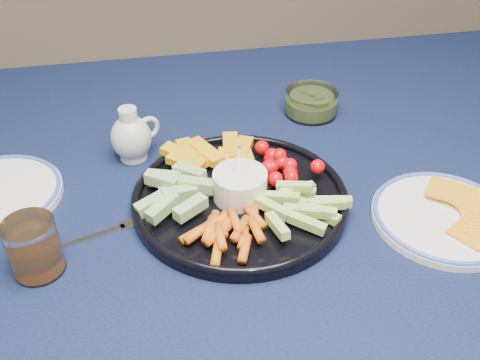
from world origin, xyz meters
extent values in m
cylinder|color=#4E341A|center=(0.72, 0.42, 0.35)|extent=(0.07, 0.07, 0.70)
cube|color=#4E341A|center=(0.00, 0.00, 0.72)|extent=(1.60, 1.00, 0.04)
cube|color=black|center=(0.00, 0.00, 0.74)|extent=(1.66, 1.06, 0.01)
cube|color=black|center=(0.00, 0.53, 0.60)|extent=(1.66, 0.01, 0.30)
cylinder|color=black|center=(-0.08, -0.07, 0.75)|extent=(0.35, 0.35, 0.02)
torus|color=black|center=(-0.08, -0.07, 0.77)|extent=(0.35, 0.35, 0.01)
cylinder|color=white|center=(-0.08, -0.07, 0.78)|extent=(0.09, 0.09, 0.05)
cylinder|color=white|center=(-0.08, -0.07, 0.80)|extent=(0.07, 0.07, 0.01)
cylinder|color=silver|center=(-0.24, 0.10, 0.75)|extent=(0.05, 0.05, 0.01)
ellipsoid|color=silver|center=(-0.24, 0.10, 0.79)|extent=(0.07, 0.07, 0.08)
cylinder|color=silver|center=(-0.24, 0.10, 0.83)|extent=(0.03, 0.03, 0.03)
torus|color=silver|center=(-0.21, 0.11, 0.80)|extent=(0.05, 0.03, 0.05)
torus|color=#4761C7|center=(-0.24, 0.10, 0.82)|extent=(0.04, 0.04, 0.00)
cylinder|color=white|center=(0.12, 0.19, 0.77)|extent=(0.11, 0.11, 0.05)
cylinder|color=#516E1F|center=(0.12, 0.19, 0.76)|extent=(0.09, 0.09, 0.03)
cylinder|color=white|center=(0.23, -0.17, 0.75)|extent=(0.22, 0.22, 0.01)
torus|color=#4761C7|center=(0.23, -0.17, 0.76)|extent=(0.22, 0.22, 0.01)
cylinder|color=white|center=(-0.38, -0.16, 0.79)|extent=(0.07, 0.07, 0.08)
cylinder|color=orange|center=(-0.38, -0.16, 0.77)|extent=(0.06, 0.06, 0.05)
cube|color=silver|center=(-0.32, -0.11, 0.75)|extent=(0.12, 0.05, 0.00)
cube|color=silver|center=(-0.25, -0.09, 0.75)|extent=(0.04, 0.03, 0.00)
cube|color=silver|center=(0.24, -0.19, 0.75)|extent=(0.13, 0.10, 0.00)
camera|label=1|loc=(-0.21, -0.73, 1.30)|focal=40.00mm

